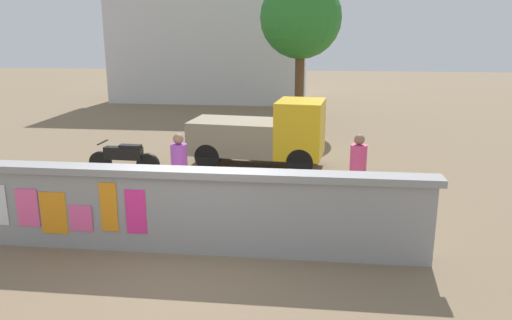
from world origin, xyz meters
name	(u,v)px	position (x,y,z in m)	size (l,w,h in m)	color
ground	(254,146)	(0.00, 8.00, 0.00)	(60.00, 60.00, 0.00)	#7A664C
poster_wall	(197,210)	(-0.01, 0.00, 0.75)	(7.87, 0.42, 1.46)	#949494
auto_rickshaw_truck	(264,134)	(0.55, 5.62, 0.90)	(3.74, 1.89, 1.85)	black
motorcycle	(125,158)	(-2.92, 4.33, 0.46)	(1.90, 0.56, 0.87)	black
bicycle_near	(270,213)	(1.12, 1.04, 0.36)	(1.71, 0.44, 0.95)	black
person_walking	(358,164)	(2.82, 2.40, 0.99)	(0.36, 0.36, 1.62)	#3F994C
person_bystander	(179,164)	(-0.86, 2.04, 0.99)	(0.44, 0.44, 1.62)	#338CBF
tree_roadside	(301,18)	(1.29, 11.91, 4.05)	(3.08, 3.08, 5.62)	brown
building_background	(211,35)	(-3.53, 18.65, 3.33)	(10.17, 4.46, 6.62)	silver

